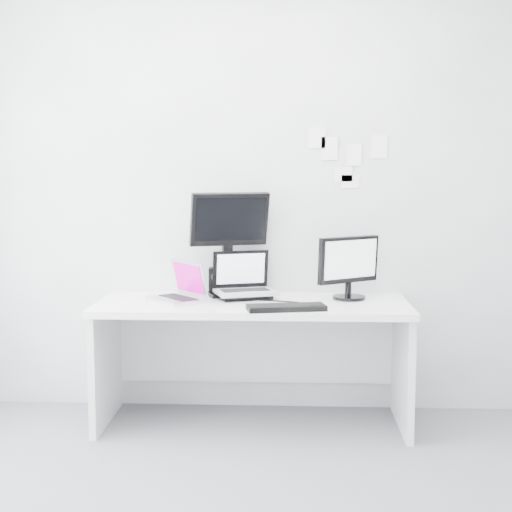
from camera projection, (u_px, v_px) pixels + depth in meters
name	position (u px, v px, depth m)	size (l,w,h in m)	color
back_wall	(256.00, 193.00, 4.54)	(3.60, 3.60, 0.00)	silver
desk	(253.00, 364.00, 4.31)	(1.80, 0.70, 0.73)	white
macbook	(176.00, 280.00, 4.28)	(0.32, 0.24, 0.24)	silver
speaker	(216.00, 281.00, 4.50)	(0.08, 0.08, 0.17)	black
dell_laptop	(246.00, 275.00, 4.36)	(0.34, 0.27, 0.29)	#B6B8BE
rear_monitor	(229.00, 243.00, 4.45)	(0.47, 0.17, 0.65)	black
samsung_monitor	(349.00, 267.00, 4.34)	(0.42, 0.19, 0.39)	black
keyboard	(286.00, 308.00, 4.01)	(0.43, 0.15, 0.03)	black
mouse	(311.00, 307.00, 4.02)	(0.10, 0.06, 0.03)	black
wall_note_0	(329.00, 148.00, 4.49)	(0.10, 0.00, 0.14)	white
wall_note_1	(354.00, 155.00, 4.48)	(0.09, 0.00, 0.13)	white
wall_note_2	(379.00, 147.00, 4.47)	(0.10, 0.00, 0.14)	white
wall_note_3	(350.00, 181.00, 4.50)	(0.11, 0.00, 0.08)	white
wall_note_4	(317.00, 138.00, 4.48)	(0.10, 0.00, 0.13)	white
wall_note_5	(343.00, 174.00, 4.50)	(0.11, 0.00, 0.09)	white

